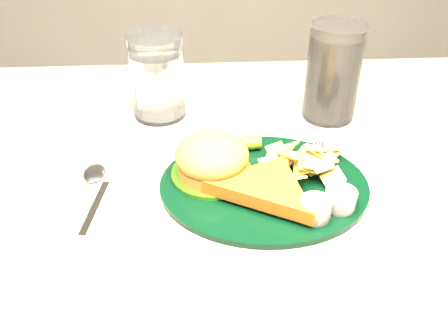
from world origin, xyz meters
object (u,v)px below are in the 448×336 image
Objects in this scene: dinner_plate at (265,169)px; cola_glass at (333,72)px; fork_napkin at (332,186)px; water_glass at (157,76)px.

dinner_plate is 0.23m from cola_glass.
fork_napkin is (-0.04, -0.19, -0.07)m from cola_glass.
cola_glass is at bearing -4.26° from water_glass.
cola_glass is (0.13, 0.19, 0.05)m from dinner_plate.
cola_glass reaches higher than fork_napkin.
dinner_plate is 1.85× the size of fork_napkin.
water_glass reaches higher than fork_napkin.
water_glass is at bearing 175.74° from cola_glass.
fork_napkin is at bearing -41.80° from water_glass.
water_glass reaches higher than dinner_plate.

